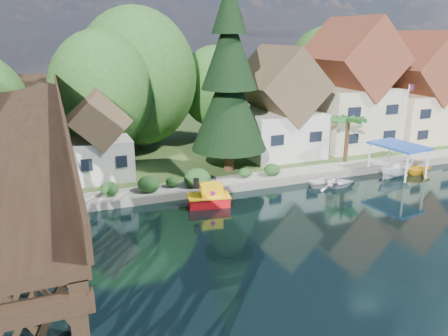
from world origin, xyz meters
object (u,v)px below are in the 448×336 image
(conifer, at_px, (229,82))
(palm_tree, at_px, (348,121))
(shed, at_px, (100,140))
(tugboat, at_px, (209,197))
(boat_white_a, at_px, (332,182))
(boat_yellow, at_px, (418,167))
(boat_canopy, at_px, (397,163))
(house_left, at_px, (278,109))
(house_center, at_px, (349,92))
(house_right, at_px, (415,95))
(flagpole, at_px, (407,110))
(trestle_bridge, at_px, (31,155))

(conifer, distance_m, palm_tree, 12.36)
(shed, height_order, tugboat, shed)
(boat_white_a, distance_m, boat_yellow, 9.37)
(boat_canopy, bearing_deg, boat_white_a, -179.69)
(house_left, bearing_deg, house_center, 3.18)
(house_right, relative_size, boat_canopy, 2.42)
(house_left, height_order, flagpole, house_left)
(house_center, height_order, conifer, conifer)
(trestle_bridge, distance_m, conifer, 17.87)
(house_center, xyz_separation_m, shed, (-27.00, -2.00, -2.59))
(boat_canopy, bearing_deg, boat_yellow, -3.62)
(trestle_bridge, distance_m, tugboat, 12.80)
(conifer, bearing_deg, house_left, 28.44)
(shed, relative_size, boat_canopy, 1.52)
(house_left, height_order, conifer, conifer)
(trestle_bridge, relative_size, conifer, 2.65)
(house_left, relative_size, flagpole, 1.55)
(house_center, relative_size, flagpole, 1.96)
(trestle_bridge, bearing_deg, tugboat, 3.25)
(house_left, bearing_deg, boat_canopy, -53.89)
(boat_white_a, bearing_deg, palm_tree, -29.62)
(palm_tree, bearing_deg, shed, 170.16)
(house_center, distance_m, boat_white_a, 14.83)
(house_right, distance_m, palm_tree, 14.42)
(house_center, bearing_deg, flagpole, -46.93)
(trestle_bridge, relative_size, house_left, 4.01)
(boat_canopy, bearing_deg, trestle_bridge, -177.98)
(house_center, distance_m, house_right, 9.04)
(boat_canopy, bearing_deg, house_right, 41.92)
(conifer, bearing_deg, house_center, 14.92)
(house_left, bearing_deg, boat_yellow, -46.10)
(house_left, relative_size, tugboat, 3.24)
(house_center, distance_m, tugboat, 23.46)
(house_center, relative_size, boat_yellow, 4.91)
(trestle_bridge, relative_size, palm_tree, 9.41)
(flagpole, height_order, boat_yellow, flagpole)
(boat_white_a, bearing_deg, boat_yellow, -74.35)
(flagpole, relative_size, tugboat, 2.08)
(house_left, height_order, shed, house_left)
(house_right, bearing_deg, tugboat, -160.77)
(house_center, distance_m, palm_tree, 7.56)
(trestle_bridge, xyz_separation_m, house_right, (41.00, 10.83, 0.43))
(house_left, xyz_separation_m, tugboat, (-11.10, -10.15, -4.45))
(flagpole, bearing_deg, boat_canopy, -136.19)
(house_center, height_order, tugboat, house_center)
(flagpole, distance_m, tugboat, 25.40)
(house_left, distance_m, boat_yellow, 14.45)
(trestle_bridge, bearing_deg, boat_yellow, 1.60)
(boat_white_a, xyz_separation_m, boat_canopy, (6.94, 0.04, 0.90))
(trestle_bridge, height_order, house_left, house_left)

